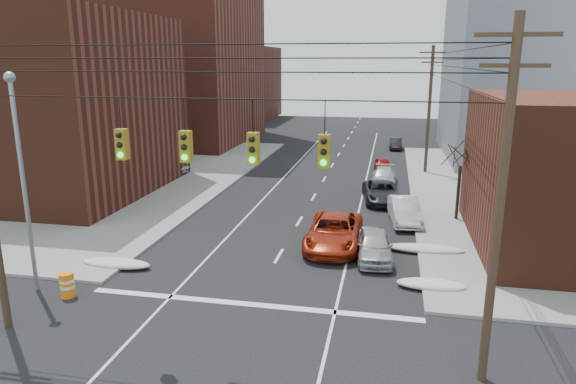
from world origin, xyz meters
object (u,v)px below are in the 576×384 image
at_px(parked_car_e, 383,165).
at_px(lot_car_d, 138,165).
at_px(parked_car_f, 396,144).
at_px(construction_barrel, 67,285).
at_px(parked_car_c, 381,192).
at_px(parked_car_a, 374,245).
at_px(lot_car_a, 135,173).
at_px(red_pickup, 334,232).
at_px(parked_car_b, 404,211).
at_px(lot_car_b, 161,165).
at_px(lot_car_c, 62,192).
at_px(parked_car_d, 384,177).

bearing_deg(parked_car_e, lot_car_d, -170.73).
relative_size(parked_car_f, construction_barrel, 3.64).
height_order(parked_car_c, parked_car_e, parked_car_c).
height_order(parked_car_a, parked_car_c, parked_car_a).
relative_size(parked_car_a, parked_car_e, 1.18).
bearing_deg(lot_car_a, construction_barrel, -173.27).
xyz_separation_m(red_pickup, parked_car_c, (2.29, 9.69, -0.12)).
xyz_separation_m(parked_car_a, parked_car_b, (1.60, 6.49, 0.03)).
xyz_separation_m(red_pickup, parked_car_f, (3.34, 32.76, -0.20)).
relative_size(parked_car_c, lot_car_d, 1.12).
xyz_separation_m(parked_car_a, parked_car_e, (0.00, 21.49, -0.11)).
distance_m(parked_car_a, parked_car_b, 6.69).
bearing_deg(lot_car_d, parked_car_a, -102.72).
distance_m(lot_car_a, lot_car_b, 3.56).
relative_size(parked_car_a, construction_barrel, 4.05).
distance_m(red_pickup, lot_car_c, 20.38).
bearing_deg(red_pickup, parked_car_e, 83.94).
distance_m(parked_car_d, lot_car_b, 19.26).
height_order(red_pickup, parked_car_f, red_pickup).
bearing_deg(lot_car_d, parked_car_d, -64.15).
bearing_deg(parked_car_f, lot_car_d, -141.04).
height_order(red_pickup, lot_car_c, red_pickup).
bearing_deg(lot_car_b, parked_car_a, -115.96).
bearing_deg(parked_car_d, parked_car_c, -89.92).
xyz_separation_m(parked_car_b, construction_barrel, (-14.17, -13.36, -0.22)).
bearing_deg(lot_car_a, lot_car_b, -25.09).
bearing_deg(lot_car_a, parked_car_f, -57.99).
height_order(parked_car_b, lot_car_c, parked_car_b).
distance_m(parked_car_a, parked_car_e, 21.49).
bearing_deg(parked_car_d, parked_car_a, -89.65).
distance_m(parked_car_c, lot_car_a, 19.99).
height_order(parked_car_c, lot_car_c, parked_car_c).
relative_size(red_pickup, lot_car_b, 1.17).
xyz_separation_m(lot_car_b, lot_car_d, (-1.88, -0.63, 0.07)).
xyz_separation_m(parked_car_d, lot_car_d, (-21.14, -0.53, 0.26)).
relative_size(parked_car_a, lot_car_b, 0.84).
xyz_separation_m(parked_car_c, lot_car_d, (-21.06, 4.76, 0.22)).
bearing_deg(lot_car_b, parked_car_b, -100.92).
xyz_separation_m(parked_car_d, parked_car_e, (-0.18, 5.09, -0.05)).
height_order(parked_car_f, lot_car_b, lot_car_b).
xyz_separation_m(parked_car_c, lot_car_b, (-19.17, 5.39, 0.15)).
bearing_deg(lot_car_a, parked_car_e, -80.09).
relative_size(parked_car_d, lot_car_a, 1.09).
distance_m(parked_car_d, lot_car_d, 21.15).
height_order(red_pickup, parked_car_e, red_pickup).
bearing_deg(parked_car_f, lot_car_a, -135.39).
height_order(lot_car_d, construction_barrel, lot_car_d).
height_order(parked_car_f, lot_car_c, lot_car_c).
relative_size(parked_car_c, lot_car_b, 1.01).
xyz_separation_m(lot_car_c, construction_barrel, (9.37, -13.32, -0.21)).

